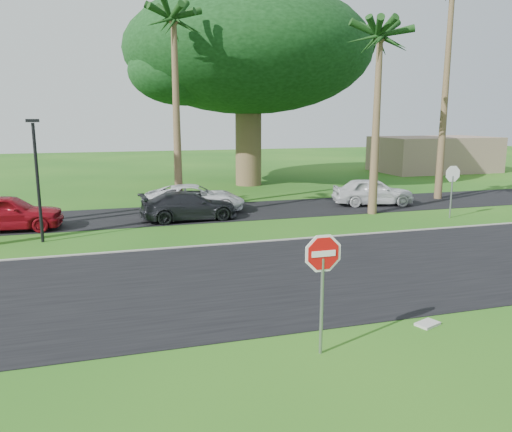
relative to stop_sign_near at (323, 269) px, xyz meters
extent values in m
plane|color=#185014|center=(-0.50, 3.00, -1.77)|extent=(120.00, 120.00, 0.00)
cube|color=black|center=(-0.50, 5.00, -1.76)|extent=(120.00, 8.00, 0.02)
cube|color=black|center=(-0.50, 15.50, -1.76)|extent=(120.00, 5.00, 0.02)
cube|color=gray|center=(-0.50, 9.05, -1.74)|extent=(120.00, 0.12, 0.06)
cylinder|color=gray|center=(0.00, 0.00, -0.77)|extent=(0.07, 0.07, 2.00)
cylinder|color=white|center=(0.00, 0.00, 0.33)|extent=(1.05, 0.02, 1.05)
cylinder|color=red|center=(0.00, 0.00, 0.33)|extent=(0.90, 0.02, 0.90)
cube|color=white|center=(0.00, 0.00, 0.33)|extent=(0.50, 0.02, 0.12)
cylinder|color=gray|center=(11.50, 11.00, -0.77)|extent=(0.07, 0.07, 2.00)
cylinder|color=white|center=(11.50, 11.00, 0.33)|extent=(1.05, 0.02, 1.05)
cylinder|color=red|center=(11.50, 11.00, 0.33)|extent=(0.90, 0.02, 0.90)
cube|color=white|center=(11.50, 11.00, 0.33)|extent=(0.50, 0.02, 0.12)
cone|color=brown|center=(-0.50, 17.00, 2.98)|extent=(0.44, 0.44, 9.50)
cone|color=brown|center=(8.50, 13.00, 2.48)|extent=(0.44, 0.44, 8.50)
cone|color=brown|center=(14.50, 16.00, 4.23)|extent=(0.44, 0.44, 12.00)
cylinder|color=brown|center=(5.50, 25.00, 1.23)|extent=(1.80, 1.80, 6.00)
ellipsoid|color=black|center=(5.50, 25.00, 7.23)|extent=(16.50, 16.50, 8.25)
cylinder|color=black|center=(-6.50, 11.50, 0.48)|extent=(0.12, 0.12, 4.50)
cube|color=black|center=(-6.50, 11.50, 2.81)|extent=(0.45, 0.25, 0.12)
cube|color=gray|center=(23.50, 29.00, -0.27)|extent=(10.00, 6.00, 3.00)
imported|color=maroon|center=(-8.14, 14.00, -1.01)|extent=(4.60, 2.12, 1.53)
imported|color=black|center=(-0.45, 14.01, -1.13)|extent=(4.56, 2.05, 1.30)
imported|color=silver|center=(0.12, 15.82, -1.08)|extent=(5.26, 2.98, 1.39)
imported|color=silver|center=(9.73, 15.16, -1.04)|extent=(4.55, 2.61, 1.46)
cube|color=#A7A59E|center=(2.93, 0.57, -1.74)|extent=(0.64, 0.52, 0.06)
camera|label=1|loc=(-3.93, -8.64, 2.94)|focal=35.00mm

